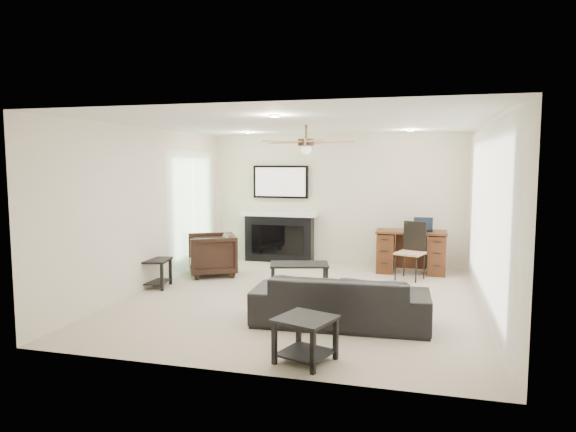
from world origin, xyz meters
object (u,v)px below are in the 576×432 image
Objects in this scene: sofa at (340,300)px; coffee_table at (299,276)px; fireplace_unit at (279,214)px; desk at (411,252)px; armchair at (212,255)px.

coffee_table is at bearing -63.28° from sofa.
fireplace_unit is 1.57× the size of desk.
armchair is 0.89× the size of coffee_table.
sofa is at bearing -103.07° from desk.
armchair is 3.52m from desk.
coffee_table is 2.33m from desk.
armchair is at bearing -42.22° from sofa.
armchair is (-2.60, 2.15, 0.06)m from sofa.
sofa is 1.74× the size of desk.
armchair is at bearing -117.73° from fireplace_unit.
sofa is 4.13m from fireplace_unit.
fireplace_unit is at bearing -66.32° from sofa.
sofa is at bearing -75.73° from coffee_table.
sofa reaches higher than coffee_table.
fireplace_unit is (-0.91, 2.06, 0.75)m from coffee_table.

